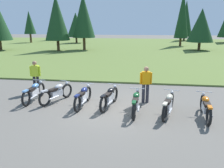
% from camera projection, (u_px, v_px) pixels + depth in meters
% --- Properties ---
extents(ground_plane, '(140.00, 140.00, 0.00)m').
position_uv_depth(ground_plane, '(110.00, 108.00, 9.58)').
color(ground_plane, '#605B54').
extents(grass_moorland, '(80.00, 44.00, 0.10)m').
position_uv_depth(grass_moorland, '(135.00, 47.00, 34.57)').
color(grass_moorland, '#5B7033').
rests_on(grass_moorland, ground).
extents(forest_treeline, '(44.24, 26.31, 8.60)m').
position_uv_depth(forest_treeline, '(149.00, 20.00, 37.00)').
color(forest_treeline, '#47331E').
rests_on(forest_treeline, ground).
extents(motorcycle_sky_blue, '(0.62, 2.10, 0.88)m').
position_uv_depth(motorcycle_sky_blue, '(34.00, 92.00, 10.36)').
color(motorcycle_sky_blue, black).
rests_on(motorcycle_sky_blue, ground).
extents(motorcycle_silver, '(0.98, 1.97, 0.88)m').
position_uv_depth(motorcycle_silver, '(57.00, 93.00, 10.25)').
color(motorcycle_silver, black).
rests_on(motorcycle_silver, ground).
extents(motorcycle_navy, '(0.62, 2.10, 0.88)m').
position_uv_depth(motorcycle_navy, '(83.00, 96.00, 9.71)').
color(motorcycle_navy, black).
rests_on(motorcycle_navy, ground).
extents(motorcycle_black, '(0.69, 2.08, 0.88)m').
position_uv_depth(motorcycle_black, '(109.00, 97.00, 9.63)').
color(motorcycle_black, black).
rests_on(motorcycle_black, ground).
extents(motorcycle_british_green, '(0.62, 2.10, 0.88)m').
position_uv_depth(motorcycle_british_green, '(136.00, 102.00, 8.96)').
color(motorcycle_british_green, black).
rests_on(motorcycle_british_green, ground).
extents(motorcycle_cream, '(0.80, 2.05, 0.88)m').
position_uv_depth(motorcycle_cream, '(168.00, 104.00, 8.75)').
color(motorcycle_cream, black).
rests_on(motorcycle_cream, ground).
extents(motorcycle_orange, '(0.62, 2.10, 0.88)m').
position_uv_depth(motorcycle_orange, '(206.00, 107.00, 8.47)').
color(motorcycle_orange, black).
rests_on(motorcycle_orange, ground).
extents(rider_checking_bike, '(0.54, 0.27, 1.67)m').
position_uv_depth(rider_checking_bike, '(146.00, 82.00, 10.00)').
color(rider_checking_bike, '#2D2D38').
rests_on(rider_checking_bike, ground).
extents(rider_with_back_turned, '(0.54, 0.28, 1.67)m').
position_uv_depth(rider_with_back_turned, '(36.00, 75.00, 11.52)').
color(rider_with_back_turned, black).
rests_on(rider_with_back_turned, ground).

